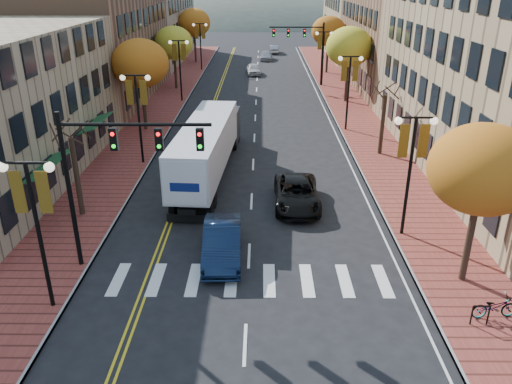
{
  "coord_description": "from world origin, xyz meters",
  "views": [
    {
      "loc": [
        0.53,
        -15.83,
        11.89
      ],
      "look_at": [
        0.3,
        6.29,
        2.2
      ],
      "focal_mm": 35.0,
      "sensor_mm": 36.0,
      "label": 1
    }
  ],
  "objects_px": {
    "navy_sedan": "(222,242)",
    "bicycle": "(495,307)",
    "black_suv": "(297,194)",
    "semi_truck": "(209,143)"
  },
  "relations": [
    {
      "from": "semi_truck",
      "to": "bicycle",
      "type": "relative_size",
      "value": 8.56
    },
    {
      "from": "black_suv",
      "to": "bicycle",
      "type": "height_order",
      "value": "black_suv"
    },
    {
      "from": "bicycle",
      "to": "black_suv",
      "type": "bearing_deg",
      "value": 27.53
    },
    {
      "from": "navy_sedan",
      "to": "black_suv",
      "type": "height_order",
      "value": "navy_sedan"
    },
    {
      "from": "black_suv",
      "to": "bicycle",
      "type": "xyz_separation_m",
      "value": [
        6.67,
        -10.02,
        -0.12
      ]
    },
    {
      "from": "semi_truck",
      "to": "navy_sedan",
      "type": "distance_m",
      "value": 10.4
    },
    {
      "from": "semi_truck",
      "to": "black_suv",
      "type": "distance_m",
      "value": 7.13
    },
    {
      "from": "navy_sedan",
      "to": "bicycle",
      "type": "distance_m",
      "value": 11.3
    },
    {
      "from": "semi_truck",
      "to": "bicycle",
      "type": "bearing_deg",
      "value": -46.82
    },
    {
      "from": "semi_truck",
      "to": "black_suv",
      "type": "height_order",
      "value": "semi_truck"
    }
  ]
}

